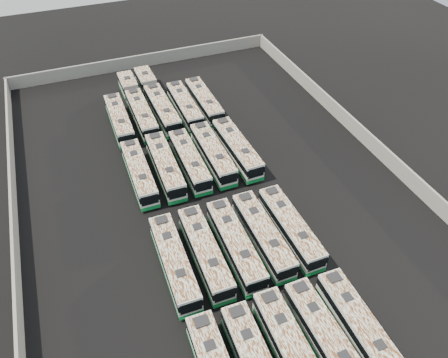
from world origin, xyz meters
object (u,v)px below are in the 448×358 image
bus_midfront_far_left (174,262)px  bus_midback_center (190,161)px  bus_midfront_left (205,253)px  bus_back_center (157,100)px  bus_midback_left (165,166)px  bus_midback_right (213,154)px  bus_back_left (137,105)px  bus_front_right (326,338)px  bus_midfront_center (235,245)px  bus_front_center (292,352)px  bus_midfront_far_right (290,228)px  bus_back_far_right (204,101)px  bus_midback_far_left (139,173)px  bus_back_right (185,106)px  bus_back_far_left (119,120)px  bus_front_far_right (360,328)px  bus_midback_far_right (237,149)px  bus_midfront_right (263,235)px

bus_midfront_far_left → bus_midback_center: 15.72m
bus_midfront_left → bus_back_center: (3.02, 29.85, 0.03)m
bus_midfront_far_left → bus_midback_left: size_ratio=0.99×
bus_midback_right → bus_back_left: bearing=112.6°
bus_front_right → bus_back_center: size_ratio=0.62×
bus_midfront_center → bus_midback_right: same height
bus_midfront_left → bus_back_center: bearing=85.0°
bus_midback_right → bus_midback_left: bearing=-178.7°
bus_midfront_center → bus_back_left: bearing=96.9°
bus_front_center → bus_midfront_far_right: (6.35, 12.21, -0.03)m
bus_front_center → bus_back_far_right: size_ratio=1.02×
bus_midfront_far_left → bus_midback_far_left: 14.47m
bus_midfront_far_right → bus_back_center: bus_back_center is taller
bus_midfront_center → bus_midfront_far_left: bearing=179.6°
bus_front_right → bus_midback_right: bearing=89.4°
bus_midfront_far_left → bus_back_left: bus_midfront_far_left is taller
bus_midback_far_left → bus_midback_right: size_ratio=0.97×
bus_back_right → bus_midback_right: bearing=-90.3°
bus_front_right → bus_midfront_far_right: bus_midfront_far_right is taller
bus_midback_far_left → bus_midback_center: size_ratio=1.00×
bus_midfront_center → bus_midback_right: (3.09, 14.76, -0.00)m
bus_front_right → bus_back_far_right: size_ratio=0.99×
bus_front_right → bus_back_right: bearing=89.2°
bus_midfront_far_left → bus_midback_left: 14.84m
bus_midfront_far_right → bus_midback_left: size_ratio=0.97×
bus_front_center → bus_midback_far_left: (-6.40, 26.79, -0.04)m
bus_back_far_left → bus_back_right: bus_back_right is taller
bus_midfront_far_left → bus_back_far_right: bearing=65.8°
bus_midback_right → bus_back_far_right: bearing=75.5°
bus_midback_right → bus_front_right: bearing=-89.8°
bus_midfront_far_right → bus_front_center: bearing=-117.9°
bus_back_right → bus_front_far_right: bearing=-85.2°
bus_midback_center → bus_midback_far_right: 6.44m
bus_midback_left → bus_midfront_left: bearing=-88.8°
bus_midback_center → bus_back_far_right: 14.05m
bus_midfront_far_right → bus_midfront_far_left: bearing=179.1°
bus_midback_right → bus_midback_far_left: bearing=-179.0°
bus_midfront_left → bus_back_left: bearing=90.7°
bus_front_right → bus_midfront_far_left: bearing=127.2°
bus_midback_center → bus_back_right: bus_back_right is taller
bus_midfront_left → bus_midfront_far_right: bus_midfront_left is taller
bus_midfront_center → bus_midback_far_left: (-6.46, 14.61, -0.05)m
bus_midfront_far_right → bus_midback_left: (-9.51, 14.60, 0.04)m
bus_front_center → bus_back_far_right: bus_front_center is taller
bus_midfront_far_right → bus_back_far_left: 29.64m
bus_front_center → bus_back_left: bearing=95.2°
bus_midfront_right → bus_back_right: bearing=89.8°
bus_back_far_left → bus_back_left: (3.23, 3.04, 0.01)m
bus_front_center → bus_midback_far_left: 27.54m
bus_midback_center → bus_back_center: 15.49m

